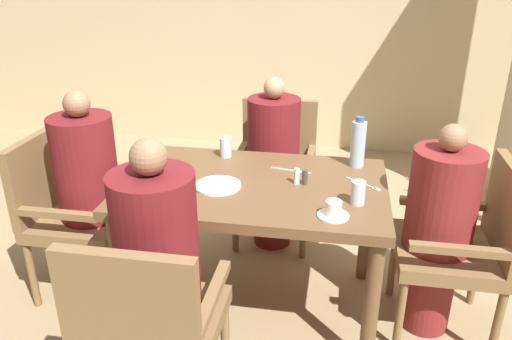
# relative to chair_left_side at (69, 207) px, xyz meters

# --- Properties ---
(ground_plane) EXTENTS (16.00, 16.00, 0.00)m
(ground_plane) POSITION_rel_chair_left_side_xyz_m (1.02, 0.00, -0.50)
(ground_plane) COLOR #9E8460
(dining_table) EXTENTS (1.29, 0.84, 0.73)m
(dining_table) POSITION_rel_chair_left_side_xyz_m (1.02, 0.00, 0.13)
(dining_table) COLOR brown
(dining_table) RESTS_ON ground_plane
(chair_left_side) EXTENTS (0.50, 0.49, 0.90)m
(chair_left_side) POSITION_rel_chair_left_side_xyz_m (0.00, 0.00, 0.00)
(chair_left_side) COLOR brown
(chair_left_side) RESTS_ON ground_plane
(diner_in_left_chair) EXTENTS (0.32, 0.32, 1.15)m
(diner_in_left_chair) POSITION_rel_chair_left_side_xyz_m (0.14, 0.00, 0.09)
(diner_in_left_chair) COLOR maroon
(diner_in_left_chair) RESTS_ON ground_plane
(chair_far_side) EXTENTS (0.49, 0.50, 0.90)m
(chair_far_side) POSITION_rel_chair_left_side_xyz_m (1.02, 0.80, 0.00)
(chair_far_side) COLOR brown
(chair_far_side) RESTS_ON ground_plane
(diner_in_far_chair) EXTENTS (0.32, 0.32, 1.11)m
(diner_in_far_chair) POSITION_rel_chair_left_side_xyz_m (1.02, 0.66, 0.07)
(diner_in_far_chair) COLOR maroon
(diner_in_far_chair) RESTS_ON ground_plane
(chair_right_side) EXTENTS (0.50, 0.49, 0.90)m
(chair_right_side) POSITION_rel_chair_left_side_xyz_m (2.05, 0.00, 0.00)
(chair_right_side) COLOR brown
(chair_right_side) RESTS_ON ground_plane
(diner_in_right_chair) EXTENTS (0.32, 0.32, 1.08)m
(diner_in_right_chair) POSITION_rel_chair_left_side_xyz_m (1.91, 0.00, 0.05)
(diner_in_right_chair) COLOR maroon
(diner_in_right_chair) RESTS_ON ground_plane
(chair_near_corner) EXTENTS (0.49, 0.50, 0.90)m
(chair_near_corner) POSITION_rel_chair_left_side_xyz_m (0.77, -0.80, 0.00)
(chair_near_corner) COLOR brown
(chair_near_corner) RESTS_ON ground_plane
(diner_in_near_chair) EXTENTS (0.32, 0.32, 1.18)m
(diner_in_near_chair) POSITION_rel_chair_left_side_xyz_m (0.77, -0.66, 0.10)
(diner_in_near_chair) COLOR maroon
(diner_in_near_chair) RESTS_ON ground_plane
(plate_main_left) EXTENTS (0.22, 0.22, 0.01)m
(plate_main_left) POSITION_rel_chair_left_side_xyz_m (0.86, -0.08, 0.23)
(plate_main_left) COLOR white
(plate_main_left) RESTS_ON dining_table
(plate_main_right) EXTENTS (0.22, 0.22, 0.01)m
(plate_main_right) POSITION_rel_chair_left_side_xyz_m (0.60, -0.02, 0.23)
(plate_main_right) COLOR white
(plate_main_right) RESTS_ON dining_table
(teacup_with_saucer) EXTENTS (0.14, 0.14, 0.07)m
(teacup_with_saucer) POSITION_rel_chair_left_side_xyz_m (1.42, -0.28, 0.26)
(teacup_with_saucer) COLOR white
(teacup_with_saucer) RESTS_ON dining_table
(water_bottle) EXTENTS (0.08, 0.08, 0.27)m
(water_bottle) POSITION_rel_chair_left_side_xyz_m (1.52, 0.30, 0.35)
(water_bottle) COLOR silver
(water_bottle) RESTS_ON dining_table
(glass_tall_near) EXTENTS (0.06, 0.06, 0.11)m
(glass_tall_near) POSITION_rel_chair_left_side_xyz_m (1.52, -0.14, 0.28)
(glass_tall_near) COLOR silver
(glass_tall_near) RESTS_ON dining_table
(glass_tall_mid) EXTENTS (0.06, 0.06, 0.11)m
(glass_tall_mid) POSITION_rel_chair_left_side_xyz_m (0.81, 0.31, 0.28)
(glass_tall_mid) COLOR silver
(glass_tall_mid) RESTS_ON dining_table
(salt_shaker) EXTENTS (0.03, 0.03, 0.08)m
(salt_shaker) POSITION_rel_chair_left_side_xyz_m (1.23, 0.03, 0.27)
(salt_shaker) COLOR white
(salt_shaker) RESTS_ON dining_table
(pepper_shaker) EXTENTS (0.03, 0.03, 0.07)m
(pepper_shaker) POSITION_rel_chair_left_side_xyz_m (1.27, 0.03, 0.26)
(pepper_shaker) COLOR #4C3D2D
(pepper_shaker) RESTS_ON dining_table
(fork_beside_plate) EXTENTS (0.17, 0.14, 0.00)m
(fork_beside_plate) POSITION_rel_chair_left_side_xyz_m (1.56, 0.06, 0.23)
(fork_beside_plate) COLOR silver
(fork_beside_plate) RESTS_ON dining_table
(knife_beside_plate) EXTENTS (0.21, 0.05, 0.00)m
(knife_beside_plate) POSITION_rel_chair_left_side_xyz_m (1.19, 0.18, 0.23)
(knife_beside_plate) COLOR silver
(knife_beside_plate) RESTS_ON dining_table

